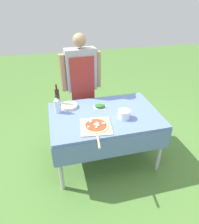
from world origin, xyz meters
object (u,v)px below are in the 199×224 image
Objects in this scene: person_cook at (81,80)px; plate_stack at (69,106)px; prep_table at (105,120)px; water_bottle at (57,105)px; herb_container at (100,106)px; pizza_on_peel at (96,126)px; mixing_tub at (124,114)px; oil_bottle at (57,97)px.

plate_stack is at bearing 57.07° from person_cook.
plate_stack is (-0.43, 0.29, 0.11)m from prep_table.
herb_container is (0.57, -0.02, -0.09)m from water_bottle.
person_cook is at bearing 59.29° from plate_stack.
person_cook is 0.53m from plate_stack.
pizza_on_peel is 0.63m from water_bottle.
person_cook is 6.89× the size of water_bottle.
mixing_tub is 0.78m from plate_stack.
herb_container is 0.40m from mixing_tub.
water_bottle is 0.21m from plate_stack.
water_bottle is at bearing -149.53° from plate_stack.
water_bottle is at bearing -95.80° from oil_bottle.
water_bottle is at bearing 139.67° from pizza_on_peel.
oil_bottle is at bearing 159.20° from herb_container.
plate_stack is at bearing 163.72° from herb_container.
prep_table is at bearing -33.75° from oil_bottle.
mixing_tub is at bearing -34.55° from plate_stack.
pizza_on_peel is at bearing -109.70° from herb_container.
person_cook is at bearing 97.73° from pizza_on_peel.
person_cook reaches higher than water_bottle.
pizza_on_peel is 1.83× the size of oil_bottle.
herb_container is at bearing 104.23° from person_cook.
person_cook reaches higher than oil_bottle.
mixing_tub is (0.81, -0.35, -0.06)m from water_bottle.
water_bottle is 0.58m from herb_container.
oil_bottle reaches higher than water_bottle.
oil_bottle is at bearing 84.20° from water_bottle.
oil_bottle is 0.19m from water_bottle.
herb_container is 1.31× the size of mixing_tub.
plate_stack is at bearing 30.47° from water_bottle.
person_cook is 1.00m from pizza_on_peel.
plate_stack is at bearing 145.45° from mixing_tub.
prep_table is 0.30m from mixing_tub.
plate_stack is (-0.25, -0.42, -0.20)m from person_cook.
oil_bottle is 1.34× the size of water_bottle.
oil_bottle is at bearing 37.76° from person_cook.
prep_table is at bearing -18.40° from water_bottle.
person_cook is at bearing 114.48° from mixing_tub.
plate_stack is (-0.41, 0.12, -0.01)m from herb_container.
mixing_tub is 0.67× the size of plate_stack.
pizza_on_peel is 0.46m from herb_container.
person_cook is 0.96m from mixing_tub.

